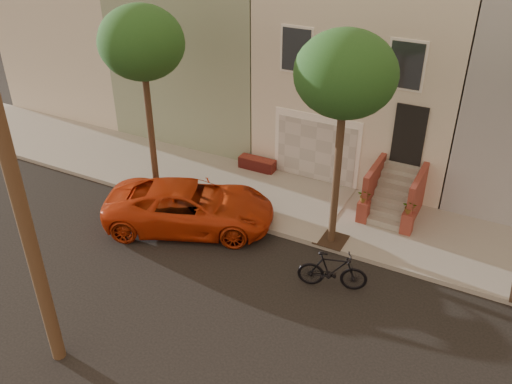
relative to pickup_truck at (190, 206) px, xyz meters
The scene contains 7 objects.
ground 4.36m from the pickup_truck, 39.84° to the right, with size 90.00×90.00×0.00m, color black.
sidewalk 4.25m from the pickup_truck, 38.19° to the left, with size 40.00×3.70×0.15m, color gray.
house_row 9.52m from the pickup_truck, 68.62° to the left, with size 33.10×11.70×7.00m.
tree_left 5.16m from the pickup_truck, 152.47° to the left, with size 2.70×2.57×6.30m.
tree_mid 6.35m from the pickup_truck, 14.92° to the left, with size 2.70×2.57×6.30m.
pickup_truck is the anchor object (origin of this frame).
motorcycle 5.08m from the pickup_truck, ahead, with size 0.53×1.87×1.13m, color black.
Camera 1 is at (5.15, -8.86, 9.58)m, focal length 37.53 mm.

